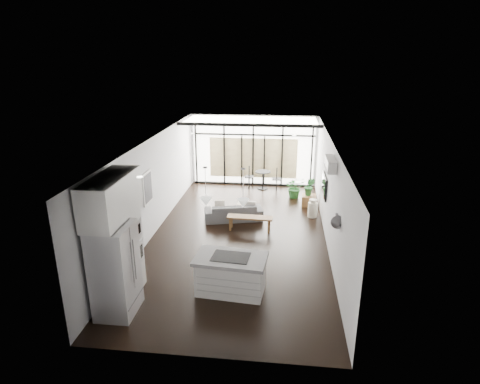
% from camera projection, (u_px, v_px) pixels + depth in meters
% --- Properties ---
extents(floor, '(5.00, 10.00, 0.00)m').
position_uv_depth(floor, '(239.00, 236.00, 11.69)').
color(floor, black).
rests_on(floor, ground).
extents(ceiling, '(5.00, 10.00, 0.00)m').
position_uv_depth(ceiling, '(239.00, 141.00, 10.79)').
color(ceiling, silver).
rests_on(ceiling, ground).
extents(wall_left, '(0.02, 10.00, 2.80)m').
position_uv_depth(wall_left, '(152.00, 187.00, 11.51)').
color(wall_left, silver).
rests_on(wall_left, ground).
extents(wall_right, '(0.02, 10.00, 2.80)m').
position_uv_depth(wall_right, '(329.00, 194.00, 10.97)').
color(wall_right, silver).
rests_on(wall_right, ground).
extents(wall_back, '(5.00, 0.02, 2.80)m').
position_uv_depth(wall_back, '(253.00, 150.00, 15.94)').
color(wall_back, silver).
rests_on(wall_back, ground).
extents(wall_front, '(5.00, 0.02, 2.80)m').
position_uv_depth(wall_front, '(204.00, 288.00, 6.54)').
color(wall_front, silver).
rests_on(wall_front, ground).
extents(glazing, '(5.00, 0.20, 2.80)m').
position_uv_depth(glazing, '(253.00, 151.00, 15.83)').
color(glazing, black).
rests_on(glazing, ground).
extents(skylight, '(4.70, 1.90, 0.06)m').
position_uv_depth(skylight, '(251.00, 120.00, 14.56)').
color(skylight, silver).
rests_on(skylight, ceiling).
extents(neighbour_building, '(3.50, 0.02, 1.60)m').
position_uv_depth(neighbour_building, '(253.00, 158.00, 15.99)').
color(neighbour_building, beige).
rests_on(neighbour_building, ground).
extents(island, '(1.63, 1.06, 0.85)m').
position_uv_depth(island, '(231.00, 274.00, 8.82)').
color(island, silver).
rests_on(island, floor).
extents(cooktop, '(0.85, 0.61, 0.01)m').
position_uv_depth(cooktop, '(231.00, 257.00, 8.68)').
color(cooktop, black).
rests_on(cooktop, island).
extents(fridge, '(0.74, 0.92, 1.90)m').
position_uv_depth(fridge, '(115.00, 270.00, 7.96)').
color(fridge, '#A8A8AD').
rests_on(fridge, floor).
extents(appliance_column, '(0.62, 0.65, 2.39)m').
position_uv_depth(appliance_column, '(124.00, 241.00, 8.67)').
color(appliance_column, silver).
rests_on(appliance_column, floor).
extents(upper_cabinets, '(0.62, 1.75, 0.86)m').
position_uv_depth(upper_cabinets, '(111.00, 197.00, 7.87)').
color(upper_cabinets, silver).
rests_on(upper_cabinets, wall_left).
extents(pendant_left, '(0.26, 0.26, 0.18)m').
position_uv_depth(pendant_left, '(206.00, 202.00, 8.59)').
color(pendant_left, silver).
rests_on(pendant_left, ceiling).
extents(pendant_right, '(0.26, 0.26, 0.18)m').
position_uv_depth(pendant_right, '(243.00, 203.00, 8.51)').
color(pendant_right, silver).
rests_on(pendant_right, ceiling).
extents(sofa, '(1.90, 0.95, 0.71)m').
position_uv_depth(sofa, '(233.00, 209.00, 12.74)').
color(sofa, '#464648').
rests_on(sofa, floor).
extents(console_bench, '(1.37, 0.39, 0.44)m').
position_uv_depth(console_bench, '(250.00, 223.00, 12.01)').
color(console_bench, brown).
rests_on(console_bench, floor).
extents(pouf, '(0.53, 0.53, 0.42)m').
position_uv_depth(pouf, '(245.00, 209.00, 13.11)').
color(pouf, beige).
rests_on(pouf, floor).
extents(crate, '(0.51, 0.51, 0.37)m').
position_uv_depth(crate, '(309.00, 200.00, 14.01)').
color(crate, brown).
rests_on(crate, floor).
extents(plant_tall, '(0.87, 0.93, 0.62)m').
position_uv_depth(plant_tall, '(295.00, 190.00, 14.74)').
color(plant_tall, '#26632B').
rests_on(plant_tall, floor).
extents(plant_crate, '(0.51, 0.72, 0.29)m').
position_uv_depth(plant_crate, '(309.00, 191.00, 13.91)').
color(plant_crate, '#26632B').
rests_on(plant_crate, crate).
extents(milk_can, '(0.34, 0.34, 0.61)m').
position_uv_depth(milk_can, '(313.00, 208.00, 12.98)').
color(milk_can, silver).
rests_on(milk_can, floor).
extents(bistro_set, '(1.61, 0.83, 0.73)m').
position_uv_depth(bistro_set, '(263.00, 180.00, 15.68)').
color(bistro_set, black).
rests_on(bistro_set, floor).
extents(tv, '(0.05, 1.10, 0.65)m').
position_uv_depth(tv, '(324.00, 186.00, 11.95)').
color(tv, black).
rests_on(tv, wall_right).
extents(ac_unit, '(0.22, 0.90, 0.30)m').
position_uv_depth(ac_unit, '(331.00, 164.00, 9.89)').
color(ac_unit, white).
rests_on(ac_unit, wall_right).
extents(framed_art, '(0.04, 0.70, 0.90)m').
position_uv_depth(framed_art, '(147.00, 188.00, 10.98)').
color(framed_art, black).
rests_on(framed_art, wall_left).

